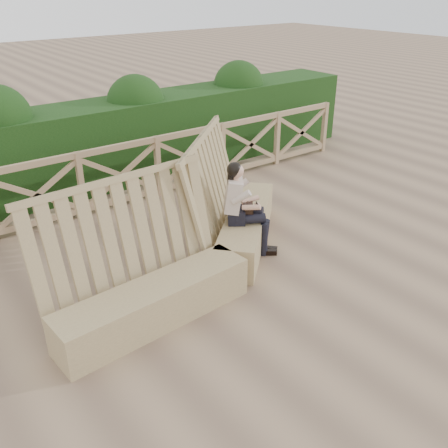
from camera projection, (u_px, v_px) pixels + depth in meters
ground at (254, 297)px, 6.18m from camera, size 60.00×60.00×0.00m
bench at (201, 248)px, 6.47m from camera, size 4.30×2.36×1.62m
woman at (242, 205)px, 6.87m from camera, size 0.76×0.70×1.36m
guardrail at (121, 175)px, 8.44m from camera, size 10.10×0.09×1.10m
hedge at (90, 147)px, 9.21m from camera, size 12.00×1.20×1.50m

